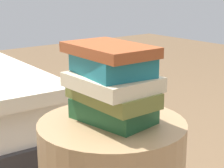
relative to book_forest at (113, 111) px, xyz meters
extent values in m
cube|color=#1E512D|center=(0.00, 0.00, 0.00)|extent=(0.26, 0.19, 0.06)
cube|color=olive|center=(-0.01, 0.01, 0.05)|extent=(0.29, 0.16, 0.05)
cube|color=beige|center=(-0.02, 0.02, 0.10)|extent=(0.26, 0.21, 0.04)
cube|color=#1E727F|center=(-0.01, 0.01, 0.15)|extent=(0.25, 0.20, 0.06)
cube|color=#994723|center=(-0.01, 0.02, 0.20)|extent=(0.28, 0.18, 0.03)
camera|label=1|loc=(-0.90, 0.72, 0.39)|focal=62.44mm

